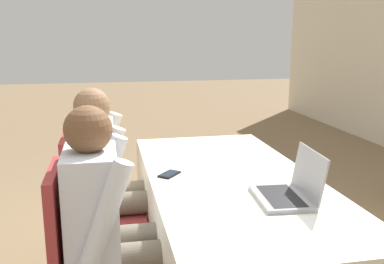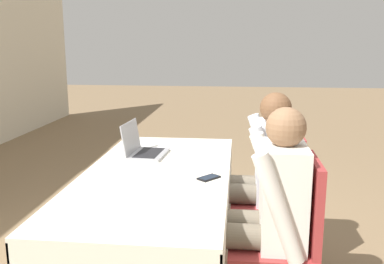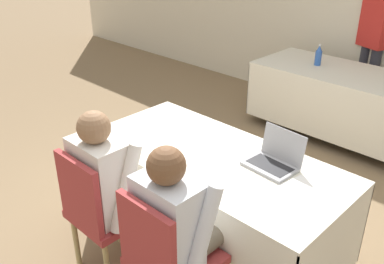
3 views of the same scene
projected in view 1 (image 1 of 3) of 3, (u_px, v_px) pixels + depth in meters
conference_table_near at (231, 207)px, 2.30m from camera, size 1.85×0.86×0.73m
laptop at (289, 190)px, 1.93m from camera, size 0.34×0.28×0.23m
cell_phone at (169, 174)px, 2.28m from camera, size 0.14×0.14×0.01m
paper_beside_laptop at (253, 163)px, 2.49m from camera, size 0.29×0.34×0.00m
paper_centre_table at (306, 227)px, 1.66m from camera, size 0.26×0.33×0.00m
chair_near_left at (92, 204)px, 2.46m from camera, size 0.44×0.44×0.92m
chair_near_right at (89, 256)px, 1.87m from camera, size 0.44×0.44×0.92m
person_checkered_shirt at (110, 176)px, 2.44m from camera, size 0.50×0.52×1.18m
person_white_shirt at (111, 220)px, 1.85m from camera, size 0.50×0.52×1.18m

